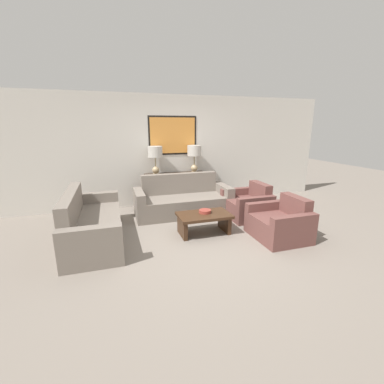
# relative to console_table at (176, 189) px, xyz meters

# --- Properties ---
(ground_plane) EXTENTS (20.00, 20.00, 0.00)m
(ground_plane) POSITION_rel_console_table_xyz_m (0.00, -2.06, -0.40)
(ground_plane) COLOR slate
(back_wall) EXTENTS (8.19, 0.12, 2.65)m
(back_wall) POSITION_rel_console_table_xyz_m (0.00, 0.27, 0.93)
(back_wall) COLOR beige
(back_wall) RESTS_ON ground_plane
(console_table) EXTENTS (1.48, 0.38, 0.81)m
(console_table) POSITION_rel_console_table_xyz_m (0.00, 0.00, 0.00)
(console_table) COLOR #332319
(console_table) RESTS_ON ground_plane
(table_lamp_left) EXTENTS (0.34, 0.34, 0.66)m
(table_lamp_left) POSITION_rel_console_table_xyz_m (-0.48, 0.00, 0.87)
(table_lamp_left) COLOR tan
(table_lamp_left) RESTS_ON console_table
(table_lamp_right) EXTENTS (0.34, 0.34, 0.66)m
(table_lamp_right) POSITION_rel_console_table_xyz_m (0.48, 0.00, 0.87)
(table_lamp_right) COLOR tan
(table_lamp_right) RESTS_ON console_table
(couch_by_back_wall) EXTENTS (2.11, 0.86, 0.87)m
(couch_by_back_wall) POSITION_rel_console_table_xyz_m (0.00, -0.65, -0.11)
(couch_by_back_wall) COLOR slate
(couch_by_back_wall) RESTS_ON ground_plane
(couch_by_side) EXTENTS (0.86, 2.11, 0.87)m
(couch_by_side) POSITION_rel_console_table_xyz_m (-1.87, -1.54, -0.11)
(couch_by_side) COLOR slate
(couch_by_side) RESTS_ON ground_plane
(coffee_table) EXTENTS (0.95, 0.58, 0.37)m
(coffee_table) POSITION_rel_console_table_xyz_m (0.07, -1.84, -0.14)
(coffee_table) COLOR #3D2616
(coffee_table) RESTS_ON ground_plane
(decorative_bowl) EXTENTS (0.22, 0.22, 0.06)m
(decorative_bowl) POSITION_rel_console_table_xyz_m (0.11, -1.78, -0.00)
(decorative_bowl) COLOR #93382D
(decorative_bowl) RESTS_ON coffee_table
(armchair_near_back_wall) EXTENTS (0.83, 0.94, 0.73)m
(armchair_near_back_wall) POSITION_rel_console_table_xyz_m (1.29, -1.27, -0.14)
(armchair_near_back_wall) COLOR brown
(armchair_near_back_wall) RESTS_ON ground_plane
(armchair_near_camera) EXTENTS (0.83, 0.94, 0.73)m
(armchair_near_camera) POSITION_rel_console_table_xyz_m (1.29, -2.41, -0.14)
(armchair_near_camera) COLOR brown
(armchair_near_camera) RESTS_ON ground_plane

